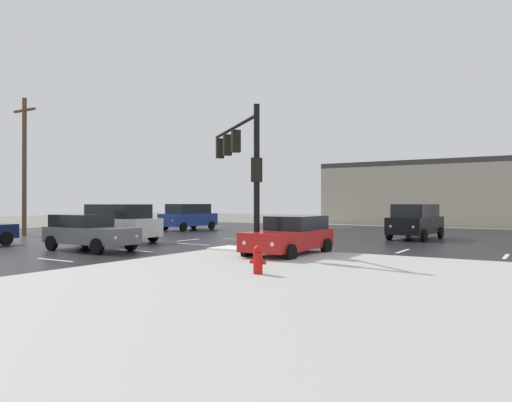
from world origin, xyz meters
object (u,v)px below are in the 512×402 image
at_px(traffic_signal_mast, 240,155).
at_px(suv_black, 416,221).
at_px(sedan_grey, 88,231).
at_px(sedan_red, 291,235).
at_px(fire_hydrant, 258,260).
at_px(suv_white, 118,222).
at_px(utility_pole_mid, 24,163).
at_px(suv_blue, 189,216).

height_order(traffic_signal_mast, suv_black, traffic_signal_mast).
xyz_separation_m(sedan_grey, sedan_red, (8.81, 2.48, 0.00)).
bearing_deg(traffic_signal_mast, fire_hydrant, 168.04).
xyz_separation_m(sedan_red, suv_white, (-11.24, 1.45, 0.24)).
bearing_deg(utility_pole_mid, suv_blue, 65.36).
height_order(suv_black, utility_pole_mid, utility_pole_mid).
bearing_deg(utility_pole_mid, suv_white, -3.36).
xyz_separation_m(suv_blue, suv_white, (4.41, -11.24, 0.00)).
bearing_deg(suv_white, suv_blue, -67.09).
xyz_separation_m(sedan_red, utility_pole_mid, (-20.55, 1.99, 3.84)).
bearing_deg(utility_pole_mid, suv_black, 24.27).
distance_m(suv_black, suv_blue, 17.56).
distance_m(traffic_signal_mast, sedan_grey, 7.66).
bearing_deg(sedan_red, traffic_signal_mast, -84.75).
xyz_separation_m(fire_hydrant, suv_white, (-12.97, 6.77, 0.55)).
bearing_deg(suv_white, suv_black, -139.44).
relative_size(traffic_signal_mast, suv_white, 1.16).
bearing_deg(suv_black, sedan_grey, -31.94).
distance_m(suv_blue, utility_pole_mid, 12.30).
relative_size(fire_hydrant, utility_pole_mid, 0.09).
xyz_separation_m(traffic_signal_mast, suv_white, (-8.99, 1.62, -2.99)).
bearing_deg(suv_black, suv_blue, -87.53).
relative_size(sedan_grey, suv_white, 0.94).
bearing_deg(suv_white, fire_hydrant, 153.94).
distance_m(suv_white, utility_pole_mid, 10.00).
relative_size(traffic_signal_mast, sedan_red, 1.24).
height_order(traffic_signal_mast, fire_hydrant, traffic_signal_mast).
relative_size(fire_hydrant, sedan_red, 0.17).
xyz_separation_m(suv_black, suv_white, (-13.14, -10.67, 0.00)).
bearing_deg(suv_blue, suv_black, 91.55).
bearing_deg(sedan_grey, utility_pole_mid, 160.42).
height_order(sedan_grey, sedan_red, same).
xyz_separation_m(sedan_grey, utility_pole_mid, (-11.74, 4.47, 3.84)).
xyz_separation_m(fire_hydrant, utility_pole_mid, (-22.28, 7.31, 4.16)).
bearing_deg(traffic_signal_mast, sedan_red, -135.29).
distance_m(fire_hydrant, suv_white, 14.64).
distance_m(sedan_red, utility_pole_mid, 21.00).
bearing_deg(sedan_grey, fire_hydrant, -13.78).
relative_size(traffic_signal_mast, sedan_grey, 1.23).
height_order(traffic_signal_mast, sedan_red, traffic_signal_mast).
bearing_deg(sedan_red, utility_pole_mid, -94.74).
bearing_deg(suv_white, sedan_grey, 123.21).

